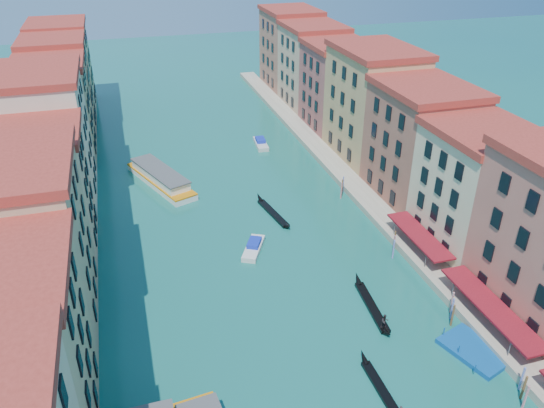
{
  "coord_description": "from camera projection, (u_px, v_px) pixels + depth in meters",
  "views": [
    {
      "loc": [
        -14.06,
        -13.65,
        41.03
      ],
      "look_at": [
        3.36,
        45.62,
        7.26
      ],
      "focal_mm": 35.0,
      "sensor_mm": 36.0,
      "label": 1
    }
  ],
  "objects": [
    {
      "name": "left_bank_palazzos",
      "position": [
        45.0,
        157.0,
        78.01
      ],
      "size": [
        12.8,
        128.4,
        21.0
      ],
      "color": "beige",
      "rests_on": "ground"
    },
    {
      "name": "gondola_right",
      "position": [
        373.0,
        306.0,
        62.47
      ],
      "size": [
        1.96,
        11.94,
        2.38
      ],
      "rotation": [
        0.0,
        0.0,
        -0.09
      ],
      "color": "black",
      "rests_on": "ground"
    },
    {
      "name": "gondola_far",
      "position": [
        272.0,
        212.0,
        82.57
      ],
      "size": [
        2.97,
        11.87,
        1.69
      ],
      "rotation": [
        0.0,
        0.0,
        0.18
      ],
      "color": "black",
      "rests_on": "ground"
    },
    {
      "name": "gondola_fore",
      "position": [
        383.0,
        391.0,
        51.52
      ],
      "size": [
        0.98,
        10.54,
        2.11
      ],
      "rotation": [
        0.0,
        0.0,
        -0.0
      ],
      "color": "black",
      "rests_on": "ground"
    },
    {
      "name": "quay",
      "position": [
        341.0,
        173.0,
        94.57
      ],
      "size": [
        4.0,
        140.0,
        1.0
      ],
      "primitive_type": "cube",
      "color": "gray",
      "rests_on": "ground"
    },
    {
      "name": "right_bank_palazzos",
      "position": [
        387.0,
        120.0,
        92.12
      ],
      "size": [
        12.8,
        128.4,
        21.0
      ],
      "color": "#98433A",
      "rests_on": "ground"
    },
    {
      "name": "motorboat_far",
      "position": [
        261.0,
        143.0,
        107.01
      ],
      "size": [
        2.71,
        6.92,
        1.4
      ],
      "rotation": [
        0.0,
        0.0,
        -0.09
      ],
      "color": "silver",
      "rests_on": "ground"
    },
    {
      "name": "motorboat_mid",
      "position": [
        254.0,
        247.0,
        73.56
      ],
      "size": [
        4.65,
        6.47,
        1.3
      ],
      "rotation": [
        0.0,
        0.0,
        -0.48
      ],
      "color": "silver",
      "rests_on": "ground"
    },
    {
      "name": "mooring_poles_right",
      "position": [
        439.0,
        295.0,
        63.0
      ],
      "size": [
        1.44,
        54.24,
        3.2
      ],
      "color": "brown",
      "rests_on": "ground"
    },
    {
      "name": "vaporetto_far",
      "position": [
        160.0,
        178.0,
        91.34
      ],
      "size": [
        10.52,
        18.5,
        2.71
      ],
      "rotation": [
        0.0,
        0.0,
        0.37
      ],
      "color": "white",
      "rests_on": "ground"
    },
    {
      "name": "blue_dock",
      "position": [
        474.0,
        350.0,
        56.41
      ],
      "size": [
        6.44,
        7.88,
        0.57
      ],
      "rotation": [
        0.0,
        0.0,
        0.32
      ],
      "color": "#0C4E97",
      "rests_on": "ground"
    },
    {
      "name": "restaurant_awnings",
      "position": [
        495.0,
        310.0,
        58.07
      ],
      "size": [
        3.2,
        44.55,
        3.12
      ],
      "color": "maroon",
      "rests_on": "ground"
    }
  ]
}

